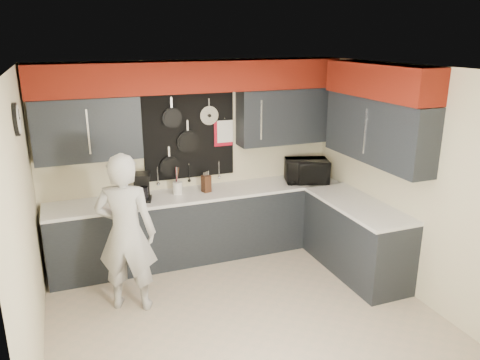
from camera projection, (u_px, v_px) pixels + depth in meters
name	position (u px, v px, depth m)	size (l,w,h in m)	color
ground	(240.00, 311.00, 5.13)	(4.00, 4.00, 0.00)	tan
back_wall_assembly	(196.00, 108.00, 5.96)	(4.00, 0.36, 2.60)	beige
right_wall_assembly	(381.00, 121.00, 5.42)	(0.36, 3.50, 2.60)	beige
left_wall_assembly	(25.00, 223.00, 4.06)	(0.05, 3.50, 2.60)	beige
base_cabinets	(244.00, 228.00, 6.17)	(3.95, 2.20, 0.92)	black
microwave	(307.00, 171.00, 6.52)	(0.58, 0.39, 0.32)	black
knife_block	(206.00, 184.00, 6.12)	(0.10, 0.10, 0.22)	#331C10
utensil_crock	(178.00, 188.00, 6.05)	(0.13, 0.13, 0.16)	white
coffee_maker	(142.00, 186.00, 5.81)	(0.24, 0.28, 0.35)	black
person	(126.00, 233.00, 4.97)	(0.64, 0.42, 1.76)	beige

